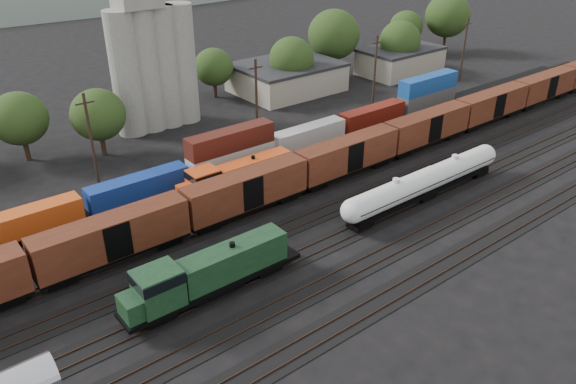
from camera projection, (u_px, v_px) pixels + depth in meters
ground at (285, 228)px, 60.63m from camera, size 600.00×600.00×0.00m
tracks at (285, 228)px, 60.61m from camera, size 180.00×33.20×0.20m
green_locomotive at (204, 275)px, 48.86m from camera, size 17.47×3.08×4.62m
tank_car_a at (395, 194)px, 62.34m from camera, size 15.67×2.80×4.11m
tank_car_b at (453, 170)px, 68.06m from camera, size 15.43×2.76×4.04m
orange_locomotive at (234, 176)px, 66.51m from camera, size 16.57×2.76×4.14m
boxcar_string at (390, 140)px, 74.41m from camera, size 184.40×2.90×4.20m
container_wall at (88, 199)px, 61.27m from camera, size 160.00×2.60×5.80m
grain_silo at (152, 54)px, 82.13m from camera, size 13.40×5.00×29.00m
industrial_sheds at (180, 107)px, 87.52m from camera, size 119.38×17.26×5.10m
tree_band at (99, 88)px, 81.22m from camera, size 164.84×20.43×13.75m
utility_poles at (181, 118)px, 72.99m from camera, size 122.20×0.36×12.00m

